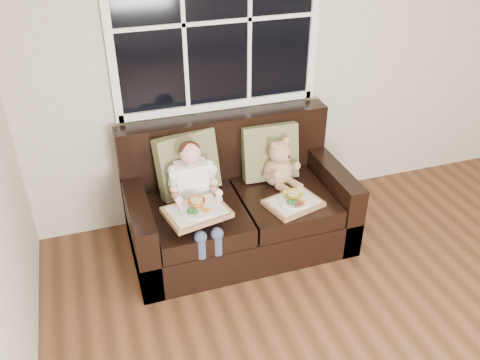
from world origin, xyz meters
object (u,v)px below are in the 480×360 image
object	(u,v)px
loveseat	(237,207)
tray_right	(293,202)
child	(195,189)
tray_left	(197,211)
teddy_bear	(279,166)

from	to	relation	value
loveseat	tray_right	size ratio (longest dim) A/B	3.73
child	tray_left	xyz separation A→B (m)	(-0.04, -0.20, -0.05)
teddy_bear	tray_left	distance (m)	0.82
tray_right	child	bearing A→B (deg)	150.39
loveseat	tray_left	xyz separation A→B (m)	(-0.40, -0.32, 0.27)
tray_right	loveseat	bearing A→B (deg)	124.55
loveseat	tray_left	bearing A→B (deg)	-141.43
child	tray_left	world-z (taller)	child
child	tray_left	size ratio (longest dim) A/B	1.60
teddy_bear	tray_right	distance (m)	0.34
tray_left	tray_right	size ratio (longest dim) A/B	1.06
child	tray_right	bearing A→B (deg)	-14.39
loveseat	teddy_bear	bearing A→B (deg)	2.49
child	tray_right	world-z (taller)	child
child	tray_right	xyz separation A→B (m)	(0.71, -0.18, -0.14)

